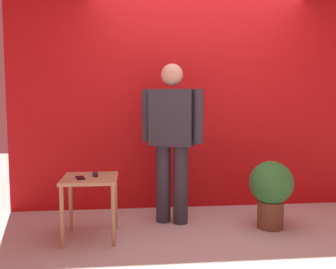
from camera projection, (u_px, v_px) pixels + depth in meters
ground_plane at (221, 243)px, 3.28m from camera, size 12.00×12.00×0.00m
back_wall_red at (198, 93)px, 4.34m from camera, size 4.43×0.12×2.77m
standing_person at (172, 135)px, 3.76m from camera, size 0.65×0.37×1.67m
side_table at (90, 187)px, 3.36m from camera, size 0.50×0.50×0.58m
cell_phone at (80, 178)px, 3.29m from camera, size 0.11×0.16×0.01m
tv_remote at (95, 174)px, 3.42m from camera, size 0.07×0.17×0.02m
potted_plant at (271, 189)px, 3.64m from camera, size 0.44×0.44×0.69m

